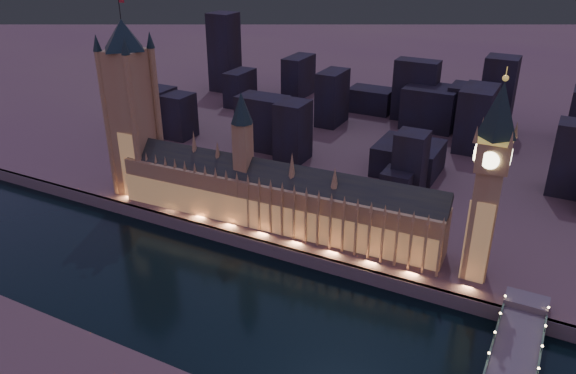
% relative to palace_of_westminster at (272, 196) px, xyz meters
% --- Properties ---
extents(ground_plane, '(2000.00, 2000.00, 0.00)m').
position_rel_palace_of_westminster_xyz_m(ground_plane, '(9.03, -61.74, -26.37)').
color(ground_plane, black).
rests_on(ground_plane, ground).
extents(north_bank, '(2000.00, 960.00, 8.00)m').
position_rel_palace_of_westminster_xyz_m(north_bank, '(9.03, 458.26, -22.37)').
color(north_bank, '#523540').
rests_on(north_bank, ground).
extents(embankment_wall, '(2000.00, 2.50, 8.00)m').
position_rel_palace_of_westminster_xyz_m(embankment_wall, '(9.03, -20.74, -22.37)').
color(embankment_wall, '#575456').
rests_on(embankment_wall, ground).
extents(palace_of_westminster, '(202.00, 29.15, 78.00)m').
position_rel_palace_of_westminster_xyz_m(palace_of_westminster, '(0.00, 0.00, 0.00)').
color(palace_of_westminster, '#9A6D45').
rests_on(palace_of_westminster, north_bank).
extents(victoria_tower, '(31.68, 31.68, 123.74)m').
position_rel_palace_of_westminster_xyz_m(victoria_tower, '(-100.97, 0.19, 43.08)').
color(victoria_tower, '#9A6D45').
rests_on(victoria_tower, north_bank).
extents(elizabeth_tower, '(18.00, 18.00, 106.76)m').
position_rel_palace_of_westminster_xyz_m(elizabeth_tower, '(117.03, 0.18, 41.11)').
color(elizabeth_tower, '#9A6D45').
rests_on(elizabeth_tower, north_bank).
extents(city_backdrop, '(476.38, 215.63, 80.50)m').
position_rel_palace_of_westminster_xyz_m(city_backdrop, '(38.42, 185.20, 3.82)').
color(city_backdrop, black).
rests_on(city_backdrop, north_bank).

